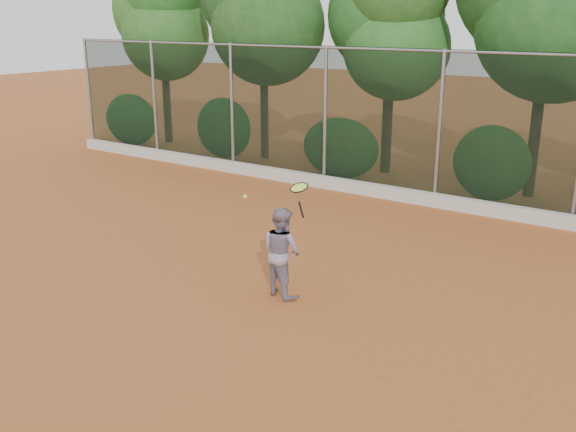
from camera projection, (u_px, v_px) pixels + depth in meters
The scene contains 7 objects.
ground at pixel (249, 314), 9.41m from camera, with size 80.00×80.00×0.00m, color #A25526.
concrete_curb at pixel (431, 199), 14.72m from camera, with size 24.00×0.20×0.30m, color beige.
tennis_player at pixel (282, 252), 9.87m from camera, with size 0.69×0.54×1.42m, color gray.
chainlink_fence at pixel (440, 124), 14.36m from camera, with size 24.09×0.09×3.50m.
foliage_backdrop at pixel (457, 6), 15.45m from camera, with size 23.70×3.63×7.55m.
tennis_racket at pixel (299, 190), 9.28m from camera, with size 0.31×0.31×0.55m.
tennis_ball_in_flight at pixel (245, 197), 10.26m from camera, with size 0.07×0.07×0.07m.
Camera 1 is at (5.31, -6.72, 4.18)m, focal length 40.00 mm.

